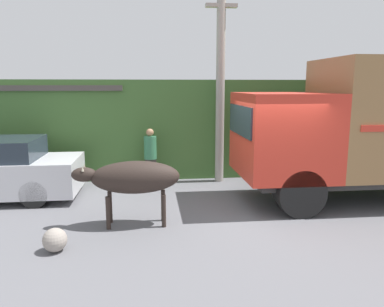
# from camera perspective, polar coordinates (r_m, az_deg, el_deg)

# --- Properties ---
(ground_plane) EXTENTS (60.00, 60.00, 0.00)m
(ground_plane) POSITION_cam_1_polar(r_m,az_deg,el_deg) (8.83, 10.14, -8.82)
(ground_plane) COLOR slate
(hillside_embankment) EXTENTS (32.00, 6.14, 3.04)m
(hillside_embankment) POSITION_cam_1_polar(r_m,az_deg,el_deg) (14.61, 3.29, 5.01)
(hillside_embankment) COLOR #426B33
(hillside_embankment) RESTS_ON ground_plane
(building_backdrop) EXTENTS (5.23, 2.70, 2.88)m
(building_backdrop) POSITION_cam_1_polar(r_m,az_deg,el_deg) (13.06, -21.48, 3.38)
(building_backdrop) COLOR #C6B793
(building_backdrop) RESTS_ON ground_plane
(brown_cow) EXTENTS (2.19, 0.68, 1.36)m
(brown_cow) POSITION_cam_1_polar(r_m,az_deg,el_deg) (7.76, -8.96, -3.69)
(brown_cow) COLOR #2D231E
(brown_cow) RESTS_ON ground_plane
(pedestrian_on_hill) EXTENTS (0.41, 0.41, 1.65)m
(pedestrian_on_hill) POSITION_cam_1_polar(r_m,az_deg,el_deg) (10.95, -6.36, -0.12)
(pedestrian_on_hill) COLOR #38332D
(pedestrian_on_hill) RESTS_ON ground_plane
(utility_pole) EXTENTS (0.90, 0.25, 5.78)m
(utility_pole) POSITION_cam_1_polar(r_m,az_deg,el_deg) (11.12, 4.35, 10.92)
(utility_pole) COLOR #9E998E
(utility_pole) RESTS_ON ground_plane
(roadside_rock) EXTENTS (0.42, 0.42, 0.42)m
(roadside_rock) POSITION_cam_1_polar(r_m,az_deg,el_deg) (7.13, -20.17, -12.26)
(roadside_rock) COLOR gray
(roadside_rock) RESTS_ON ground_plane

